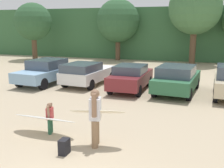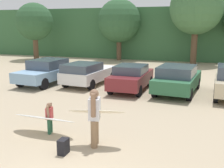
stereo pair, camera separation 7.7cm
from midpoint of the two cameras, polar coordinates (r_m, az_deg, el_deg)
hillside_ridge at (r=35.03m, az=13.87°, el=10.26°), size 108.00×12.00×5.50m
tree_center_left at (r=30.89m, az=-16.11°, el=12.25°), size 3.91×3.91×5.98m
tree_far_right at (r=29.28m, az=1.16°, el=12.90°), size 4.47×4.47×6.32m
tree_ridge_back at (r=27.43m, az=16.74°, el=14.79°), size 4.90×4.90×7.66m
parked_car_sky_blue at (r=17.91m, az=-13.52°, el=2.61°), size 2.33×4.64×1.54m
parked_car_white at (r=17.07m, az=-5.35°, el=2.31°), size 2.28×4.28×1.43m
parked_car_maroon at (r=15.66m, az=3.77°, el=1.44°), size 1.84×4.05×1.46m
parked_car_forest_green at (r=15.36m, az=13.17°, el=1.11°), size 2.36×4.57×1.53m
person_adult at (r=8.37m, az=-3.75°, el=-6.28°), size 0.43×0.73×1.79m
person_child at (r=9.65m, az=-12.97°, el=-6.53°), size 0.26×0.49×1.08m
surfboard_cream at (r=8.37m, az=-3.36°, el=-5.73°), size 1.82×0.88×0.27m
surfboard_white at (r=9.66m, az=-14.02°, el=-6.92°), size 2.35×0.72×0.30m
backpack_dropped at (r=8.23m, az=-10.13°, el=-12.65°), size 0.24×0.34×0.45m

